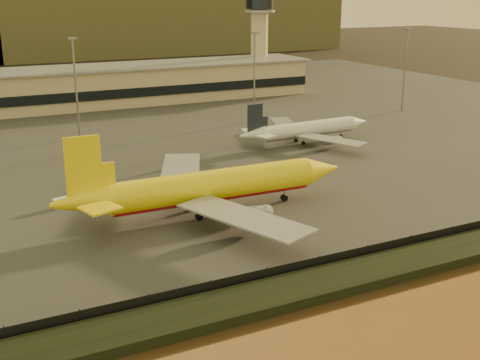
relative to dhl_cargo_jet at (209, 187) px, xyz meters
The scene contains 11 objects.
ground 15.26m from the dhl_cargo_jet, 81.21° to the right, with size 900.00×900.00×0.00m, color black.
embankment 31.65m from the dhl_cargo_jet, 85.96° to the right, with size 320.00×7.00×1.40m, color black.
tarmac 80.88m from the dhl_cargo_jet, 88.43° to the left, with size 320.00×220.00×0.20m, color #2D2D2D.
perimeter_fence 27.61m from the dhl_cargo_jet, 85.37° to the right, with size 300.00×0.05×2.20m, color black.
terminal_building 111.94m from the dhl_cargo_jet, 96.31° to the left, with size 202.00×25.00×12.60m.
control_tower 138.26m from the dhl_cargo_jet, 58.25° to the left, with size 11.20×11.20×35.50m.
apron_light_masts 64.02m from the dhl_cargo_jet, 74.17° to the left, with size 152.20×12.20×25.40m.
dhl_cargo_jet is the anchor object (origin of this frame).
white_narrowbody_jet 55.12m from the dhl_cargo_jet, 40.00° to the left, with size 38.31×37.39×11.01m.
gse_vehicle_yellow 17.38m from the dhl_cargo_jet, 32.59° to the left, with size 4.30×1.94×1.94m, color yellow.
gse_vehicle_white 26.11m from the dhl_cargo_jet, 146.65° to the left, with size 3.75×1.69×1.69m, color white.
Camera 1 is at (-40.54, -74.53, 36.58)m, focal length 45.00 mm.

